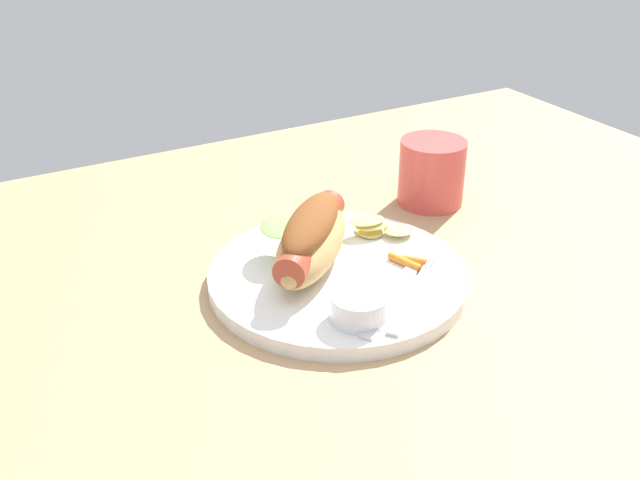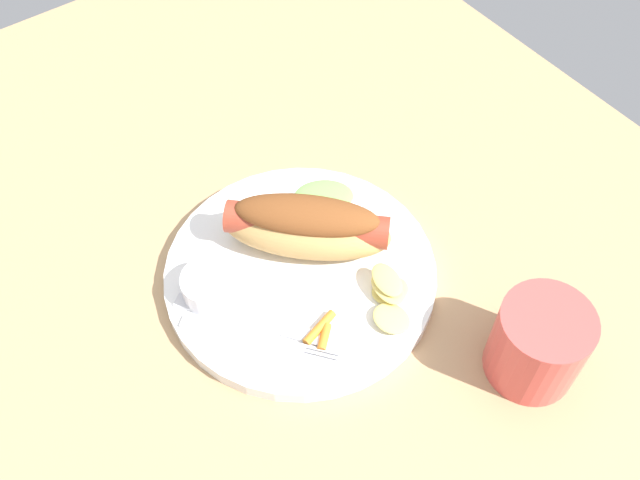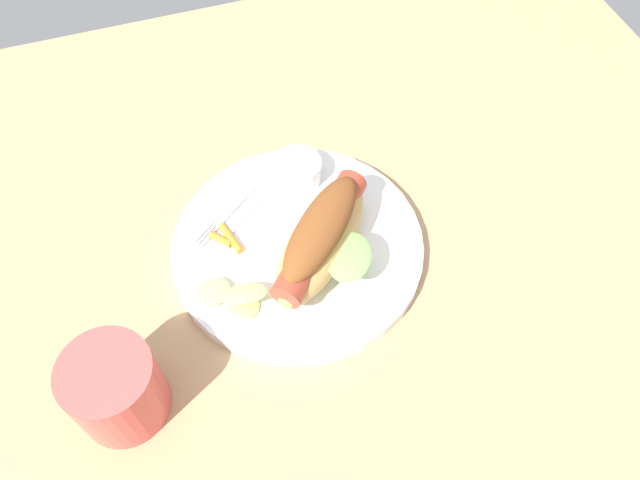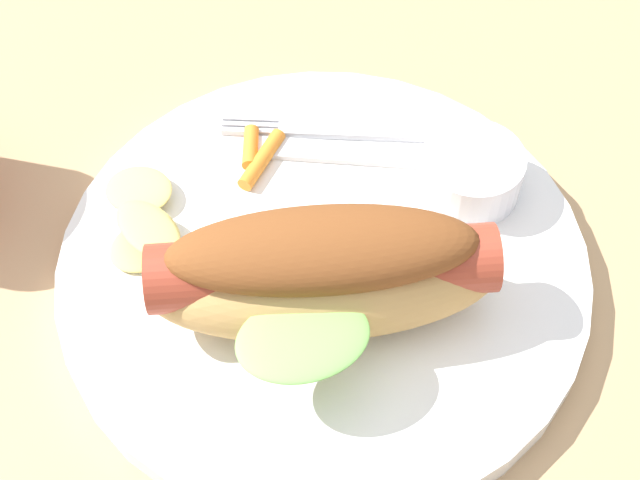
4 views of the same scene
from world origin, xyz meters
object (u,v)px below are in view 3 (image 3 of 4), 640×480
hot_dog (321,237)px  carrot_garnish (227,239)px  fork (242,195)px  drinking_cup (116,389)px  plate (299,250)px  chips_pile (236,296)px  knife (262,195)px  sauce_ramekin (298,170)px

hot_dog → carrot_garnish: size_ratio=3.91×
fork → drinking_cup: drinking_cup is taller
plate → carrot_garnish: carrot_garnish is taller
hot_dog → chips_pile: bearing=-31.7°
fork → knife: size_ratio=0.85×
hot_dog → fork: bearing=-105.7°
fork → knife: bearing=125.1°
fork → chips_pile: bearing=34.4°
plate → chips_pile: bearing=-151.2°
hot_dog → carrot_garnish: hot_dog is taller
hot_dog → drinking_cup: drinking_cup is taller
fork → carrot_garnish: (-3.06, -5.35, 0.22)cm
carrot_garnish → hot_dog: bearing=-28.6°
carrot_garnish → knife: bearing=42.5°
chips_pile → plate: bearing=28.8°
plate → hot_dog: hot_dog is taller
plate → carrot_garnish: 7.82cm
knife → fork: bearing=-52.6°
plate → sauce_ramekin: 9.66cm
chips_pile → carrot_garnish: chips_pile is taller
fork → hot_dog: bearing=81.6°
sauce_ramekin → fork: sauce_ramekin is taller
plate → hot_dog: size_ratio=1.67×
carrot_garnish → drinking_cup: 19.47cm
hot_dog → sauce_ramekin: size_ratio=3.01×
knife → carrot_garnish: size_ratio=3.58×
drinking_cup → fork: bearing=49.8°
knife → sauce_ramekin: bearing=158.6°
chips_pile → carrot_garnish: bearing=83.5°
plate → carrot_garnish: (-7.11, 3.03, 1.22)cm
sauce_ramekin → drinking_cup: bearing=-139.2°
sauce_ramekin → carrot_garnish: 11.58cm
knife → chips_pile: (-6.02, -12.14, 0.76)cm
plate → chips_pile: size_ratio=3.60×
hot_dog → sauce_ramekin: (0.85, 10.90, -2.02)cm
carrot_garnish → drinking_cup: drinking_cup is taller
hot_dog → carrot_garnish: 10.69cm
chips_pile → drinking_cup: 14.21cm
plate → chips_pile: chips_pile is taller
carrot_garnish → sauce_ramekin: bearing=31.2°
sauce_ramekin → fork: (-6.82, -0.63, -1.12)cm
knife → chips_pile: 13.57cm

